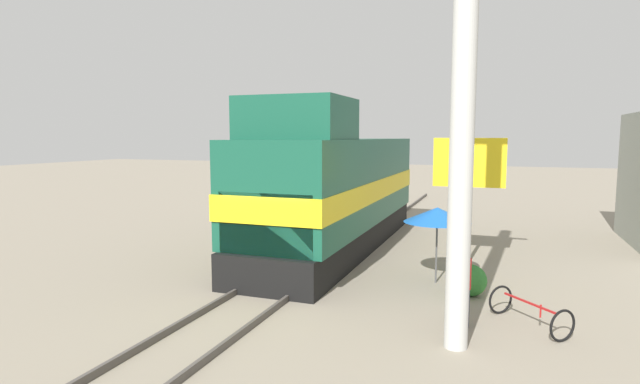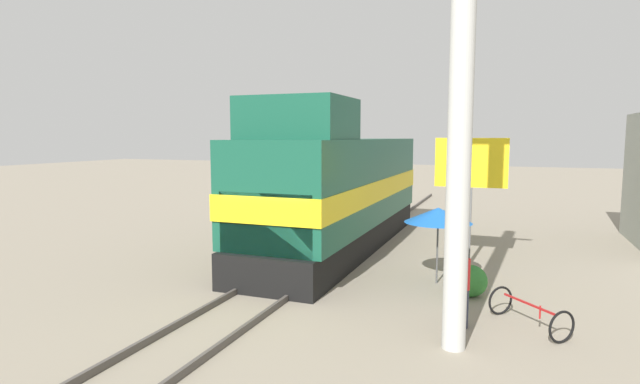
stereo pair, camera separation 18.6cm
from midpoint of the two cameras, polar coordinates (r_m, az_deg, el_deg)
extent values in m
plane|color=gray|center=(13.93, -3.76, -10.32)|extent=(120.00, 120.00, 0.00)
cube|color=#4C4742|center=(14.21, -6.43, -9.69)|extent=(0.08, 43.97, 0.15)
cube|color=#4C4742|center=(13.63, -0.98, -10.35)|extent=(0.08, 43.97, 0.15)
cube|color=black|center=(18.08, 2.53, -4.81)|extent=(2.81, 12.15, 0.99)
cube|color=#144C38|center=(17.80, 2.56, 1.37)|extent=(3.06, 11.67, 2.91)
cube|color=yellow|center=(17.83, 2.55, 0.43)|extent=(3.10, 11.79, 0.70)
cube|color=yellow|center=(13.29, -4.29, -3.19)|extent=(2.60, 1.70, 1.60)
cube|color=#144C38|center=(14.33, -2.08, 8.37)|extent=(2.87, 2.67, 1.18)
cylinder|color=#B2B2AD|center=(9.50, 16.41, 11.90)|extent=(0.44, 0.44, 9.90)
cylinder|color=#4C4C4C|center=(14.02, 13.64, -6.18)|extent=(0.05, 0.05, 1.99)
cone|color=#1959B2|center=(13.85, 13.74, -2.58)|extent=(1.81, 1.81, 0.41)
cube|color=#595959|center=(16.03, 16.98, -3.85)|extent=(0.12, 0.12, 2.46)
cube|color=yellow|center=(15.81, 17.21, 3.22)|extent=(2.14, 0.08, 1.50)
sphere|color=#2D722D|center=(13.25, 17.29, -9.68)|extent=(0.79, 0.79, 0.79)
cube|color=#2D3347|center=(11.17, 16.26, -12.60)|extent=(0.30, 0.20, 0.82)
cylinder|color=red|center=(10.96, 16.38, -8.97)|extent=(0.34, 0.34, 0.65)
sphere|color=tan|center=(10.86, 16.45, -6.72)|extent=(0.24, 0.24, 0.24)
torus|color=black|center=(11.06, 26.35, -13.66)|extent=(0.52, 0.48, 0.65)
torus|color=black|center=(12.19, 20.35, -11.55)|extent=(0.52, 0.48, 0.65)
cube|color=#A51919|center=(11.55, 23.23, -11.69)|extent=(1.00, 1.09, 0.04)
cylinder|color=#A51919|center=(11.38, 24.29, -12.42)|extent=(0.04, 0.04, 0.27)
camera|label=1|loc=(0.09, -89.58, 0.05)|focal=28.00mm
camera|label=2|loc=(0.09, 90.42, -0.05)|focal=28.00mm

